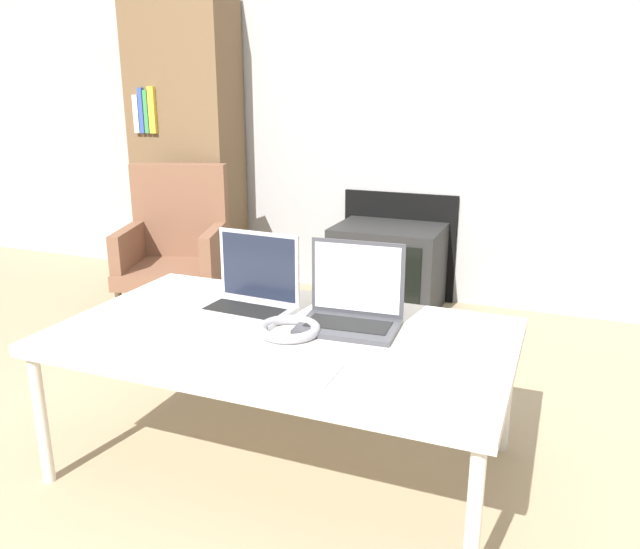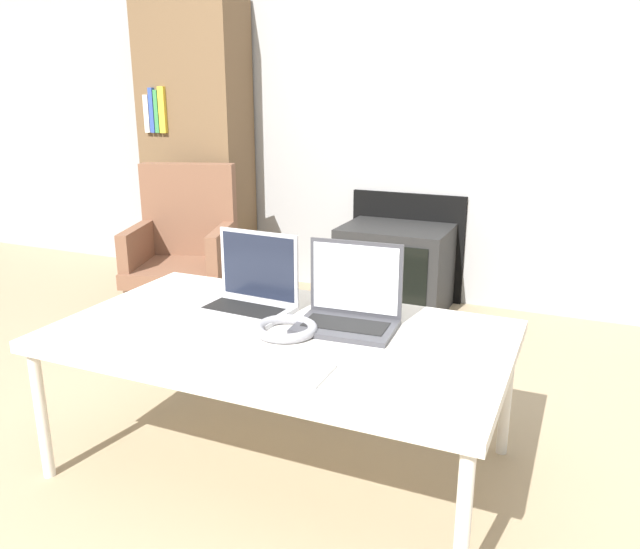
{
  "view_description": "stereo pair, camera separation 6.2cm",
  "coord_description": "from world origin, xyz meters",
  "px_view_note": "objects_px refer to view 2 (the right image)",
  "views": [
    {
      "loc": [
        0.76,
        -1.21,
        1.15
      ],
      "look_at": [
        0.0,
        0.67,
        0.55
      ],
      "focal_mm": 35.0,
      "sensor_mm": 36.0,
      "label": 1
    },
    {
      "loc": [
        0.81,
        -1.18,
        1.15
      ],
      "look_at": [
        0.0,
        0.67,
        0.55
      ],
      "focal_mm": 35.0,
      "sensor_mm": 36.0,
      "label": 2
    }
  ],
  "objects_px": {
    "laptop_left": "(250,292)",
    "phone": "(313,374)",
    "headphones": "(286,329)",
    "tv": "(395,268)",
    "armchair": "(185,239)",
    "laptop_right": "(350,306)"
  },
  "relations": [
    {
      "from": "laptop_left",
      "to": "phone",
      "type": "distance_m",
      "value": 0.54
    },
    {
      "from": "laptop_left",
      "to": "headphones",
      "type": "relative_size",
      "value": 1.62
    },
    {
      "from": "tv",
      "to": "armchair",
      "type": "relative_size",
      "value": 0.74
    },
    {
      "from": "laptop_left",
      "to": "headphones",
      "type": "xyz_separation_m",
      "value": [
        0.2,
        -0.14,
        -0.05
      ]
    },
    {
      "from": "laptop_left",
      "to": "phone",
      "type": "height_order",
      "value": "laptop_left"
    },
    {
      "from": "tv",
      "to": "armchair",
      "type": "distance_m",
      "value": 1.16
    },
    {
      "from": "laptop_left",
      "to": "armchair",
      "type": "xyz_separation_m",
      "value": [
        -1.04,
        1.09,
        -0.15
      ]
    },
    {
      "from": "armchair",
      "to": "laptop_left",
      "type": "bearing_deg",
      "value": -65.13
    },
    {
      "from": "laptop_right",
      "to": "laptop_left",
      "type": "bearing_deg",
      "value": 176.26
    },
    {
      "from": "laptop_left",
      "to": "tv",
      "type": "height_order",
      "value": "laptop_left"
    },
    {
      "from": "laptop_right",
      "to": "phone",
      "type": "bearing_deg",
      "value": -86.83
    },
    {
      "from": "laptop_left",
      "to": "tv",
      "type": "relative_size",
      "value": 0.54
    },
    {
      "from": "headphones",
      "to": "phone",
      "type": "relative_size",
      "value": 1.37
    },
    {
      "from": "armchair",
      "to": "laptop_right",
      "type": "bearing_deg",
      "value": -56.91
    },
    {
      "from": "headphones",
      "to": "tv",
      "type": "relative_size",
      "value": 0.34
    },
    {
      "from": "laptop_left",
      "to": "armchair",
      "type": "relative_size",
      "value": 0.4
    },
    {
      "from": "phone",
      "to": "tv",
      "type": "bearing_deg",
      "value": 100.58
    },
    {
      "from": "laptop_left",
      "to": "tv",
      "type": "xyz_separation_m",
      "value": [
        0.06,
        1.44,
        -0.29
      ]
    },
    {
      "from": "phone",
      "to": "laptop_right",
      "type": "bearing_deg",
      "value": 96.91
    },
    {
      "from": "phone",
      "to": "laptop_left",
      "type": "bearing_deg",
      "value": 136.95
    },
    {
      "from": "phone",
      "to": "armchair",
      "type": "bearing_deg",
      "value": 134.62
    },
    {
      "from": "laptop_right",
      "to": "armchair",
      "type": "relative_size",
      "value": 0.4
    }
  ]
}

